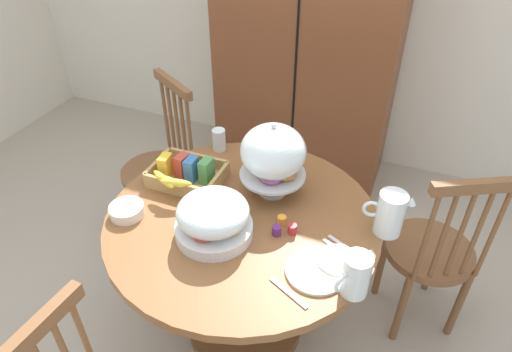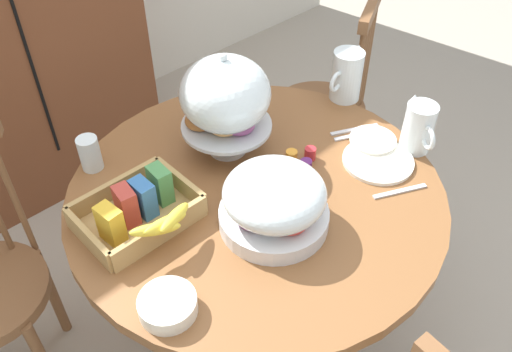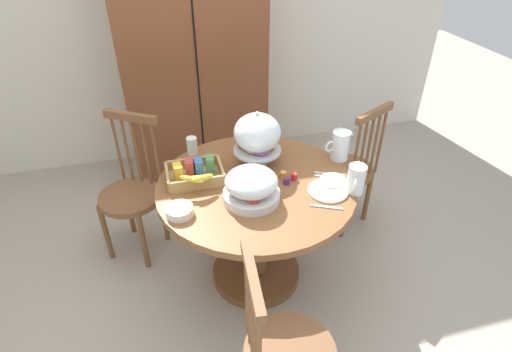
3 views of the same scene
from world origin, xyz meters
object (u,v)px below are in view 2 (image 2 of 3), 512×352
orange_juice_pitcher (346,78)px  milk_pitcher (418,130)px  windsor_chair_facing_door (325,110)px  china_plate_large (378,161)px  dining_table (256,240)px  china_plate_small (373,140)px  fruit_platter_covered (274,201)px  drinking_glass (90,153)px  cereal_bowl (168,305)px  cereal_basket (140,211)px  pastry_stand_with_dome (225,98)px

orange_juice_pitcher → milk_pitcher: orange_juice_pitcher is taller
windsor_chair_facing_door → china_plate_large: 0.75m
dining_table → milk_pitcher: (0.50, -0.21, 0.31)m
orange_juice_pitcher → china_plate_small: bearing=-120.6°
fruit_platter_covered → milk_pitcher: bearing=-7.7°
dining_table → china_plate_small: bearing=-14.2°
drinking_glass → cereal_bowl: bearing=-103.7°
cereal_basket → cereal_bowl: cereal_basket is taller
cereal_basket → china_plate_small: (0.74, -0.22, -0.03)m
dining_table → china_plate_small: size_ratio=7.42×
dining_table → drinking_glass: 0.58m
windsor_chair_facing_door → china_plate_large: bearing=-127.0°
cereal_basket → china_plate_large: (0.68, -0.29, -0.04)m
pastry_stand_with_dome → cereal_basket: 0.41m
dining_table → china_plate_large: 0.46m
dining_table → pastry_stand_with_dome: 0.47m
windsor_chair_facing_door → orange_juice_pitcher: (-0.22, -0.25, 0.37)m
fruit_platter_covered → milk_pitcher: (0.56, -0.07, -0.01)m
china_plate_small → fruit_platter_covered: bearing=-176.6°
dining_table → pastry_stand_with_dome: pastry_stand_with_dome is taller
china_plate_large → cereal_basket: bearing=156.8°
cereal_bowl → windsor_chair_facing_door: bearing=24.0°
pastry_stand_with_dome → china_plate_large: pastry_stand_with_dome is taller
fruit_platter_covered → orange_juice_pitcher: (0.62, 0.26, -0.00)m
pastry_stand_with_dome → orange_juice_pitcher: bearing=-7.4°
pastry_stand_with_dome → orange_juice_pitcher: 0.51m
fruit_platter_covered → china_plate_small: (0.48, 0.03, -0.07)m
drinking_glass → china_plate_small: bearing=-35.9°
windsor_chair_facing_door → orange_juice_pitcher: bearing=-131.2°
dining_table → cereal_bowl: cereal_bowl is taller
china_plate_large → drinking_glass: 0.88m
orange_juice_pitcher → china_plate_large: size_ratio=0.86×
fruit_platter_covered → china_plate_small: 0.48m
milk_pitcher → cereal_bowl: 0.94m
orange_juice_pitcher → milk_pitcher: 0.34m
pastry_stand_with_dome → cereal_bowl: size_ratio=2.46×
windsor_chair_facing_door → milk_pitcher: windsor_chair_facing_door is taller
pastry_stand_with_dome → drinking_glass: (-0.36, 0.22, -0.14)m
cereal_basket → china_plate_large: 0.74m
cereal_basket → drinking_glass: bearing=85.6°
pastry_stand_with_dome → orange_juice_pitcher: size_ratio=1.81×
cereal_bowl → drinking_glass: (0.14, 0.58, 0.03)m
dining_table → drinking_glass: drinking_glass is taller
orange_juice_pitcher → cereal_basket: 0.88m
cereal_basket → china_plate_small: bearing=-16.8°
milk_pitcher → cereal_basket: size_ratio=0.52×
milk_pitcher → china_plate_small: bearing=127.3°
dining_table → china_plate_small: china_plate_small is taller
cereal_basket → cereal_bowl: bearing=-112.6°
fruit_platter_covered → drinking_glass: (-0.24, 0.55, -0.03)m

